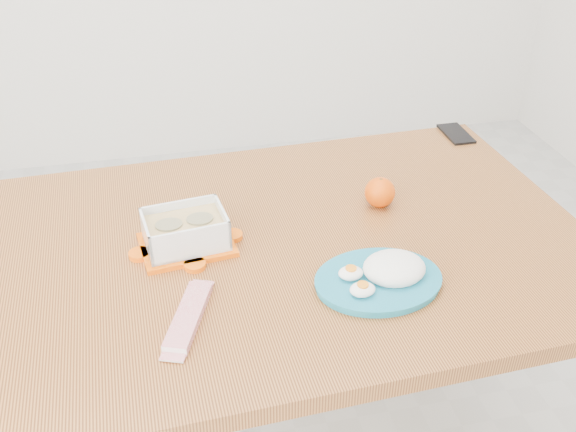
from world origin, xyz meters
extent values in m
plane|color=#B7B7B2|center=(0.00, 0.00, 0.00)|extent=(3.50, 3.50, 0.00)
cube|color=#AC6930|center=(-0.04, -0.19, 0.73)|extent=(1.35, 0.93, 0.04)
cylinder|color=brown|center=(-0.65, 0.16, 0.35)|extent=(0.06, 0.06, 0.71)
cylinder|color=brown|center=(0.54, 0.21, 0.35)|extent=(0.06, 0.06, 0.71)
cube|color=#FB6107|center=(-0.26, -0.17, 0.76)|extent=(0.21, 0.17, 0.01)
cube|color=white|center=(-0.26, -0.17, 0.80)|extent=(0.18, 0.14, 0.07)
cube|color=tan|center=(-0.26, -0.17, 0.79)|extent=(0.17, 0.13, 0.05)
cylinder|color=#8F865D|center=(-0.29, -0.18, 0.81)|extent=(0.06, 0.06, 0.02)
cylinder|color=#8F865D|center=(-0.23, -0.17, 0.81)|extent=(0.06, 0.06, 0.02)
sphere|color=#E93304|center=(0.20, -0.10, 0.79)|extent=(0.07, 0.07, 0.07)
cylinder|color=teal|center=(0.10, -0.38, 0.76)|extent=(0.26, 0.26, 0.02)
ellipsoid|color=white|center=(0.13, -0.37, 0.79)|extent=(0.13, 0.11, 0.05)
ellipsoid|color=white|center=(0.05, -0.37, 0.78)|extent=(0.05, 0.04, 0.02)
ellipsoid|color=white|center=(0.05, -0.42, 0.78)|extent=(0.05, 0.04, 0.02)
cube|color=#B2091F|center=(-0.27, -0.40, 0.76)|extent=(0.11, 0.19, 0.02)
cube|color=black|center=(0.54, 0.21, 0.75)|extent=(0.06, 0.13, 0.01)
camera|label=1|loc=(-0.29, -1.31, 1.55)|focal=40.00mm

